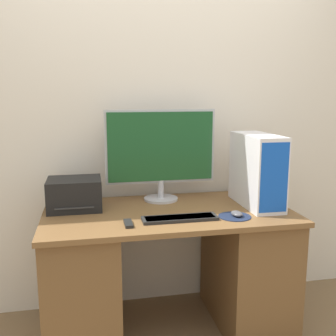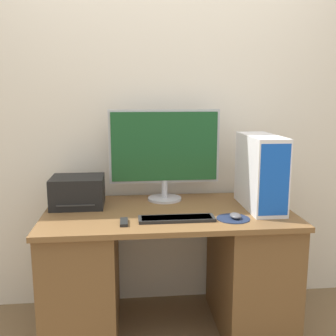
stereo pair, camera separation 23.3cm
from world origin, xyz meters
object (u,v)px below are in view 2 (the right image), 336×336
monitor (164,150)px  computer_tower (261,172)px  printer (78,192)px  keyboard (177,218)px  remote_control (124,222)px  mouse (235,216)px

monitor → computer_tower: 0.63m
monitor → printer: bearing=-169.5°
keyboard → computer_tower: 0.61m
keyboard → printer: printer is taller
computer_tower → remote_control: computer_tower is taller
keyboard → printer: size_ratio=1.33×
mouse → keyboard: bearing=178.4°
printer → keyboard: bearing=-30.1°
computer_tower → printer: 1.14m
keyboard → mouse: size_ratio=4.65×
monitor → computer_tower: monitor is taller
keyboard → printer: bearing=149.9°
mouse → printer: 0.98m
mouse → printer: printer is taller
mouse → computer_tower: computer_tower is taller
computer_tower → remote_control: (-0.83, -0.22, -0.22)m
keyboard → remote_control: 0.29m
keyboard → remote_control: bearing=-174.6°
computer_tower → remote_control: 0.89m
monitor → printer: 0.61m
monitor → keyboard: (0.03, -0.44, -0.33)m
monitor → remote_control: (-0.26, -0.47, -0.33)m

